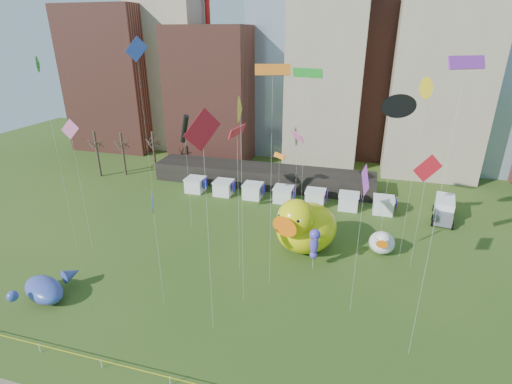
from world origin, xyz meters
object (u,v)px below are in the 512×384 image
(whale_inflatable, at_px, (46,288))
(box_truck, at_px, (444,209))
(big_duck, at_px, (304,225))
(small_duck, at_px, (382,242))
(seahorse_purple, at_px, (314,242))
(seahorse_green, at_px, (302,215))

(whale_inflatable, distance_m, box_truck, 51.03)
(whale_inflatable, bearing_deg, big_duck, 57.61)
(small_duck, distance_m, whale_inflatable, 37.10)
(big_duck, bearing_deg, box_truck, 59.98)
(small_duck, relative_size, seahorse_purple, 0.84)
(seahorse_purple, bearing_deg, box_truck, 39.62)
(big_duck, distance_m, small_duck, 9.55)
(seahorse_green, distance_m, whale_inflatable, 28.67)
(small_duck, distance_m, seahorse_purple, 9.60)
(seahorse_purple, xyz_separation_m, box_truck, (16.13, 17.91, -2.05))
(big_duck, relative_size, small_duck, 2.48)
(small_duck, bearing_deg, box_truck, 58.26)
(seahorse_green, relative_size, seahorse_purple, 1.21)
(big_duck, height_order, seahorse_green, big_duck)
(small_duck, height_order, whale_inflatable, small_duck)
(box_truck, bearing_deg, whale_inflatable, -134.29)
(seahorse_purple, distance_m, whale_inflatable, 27.95)
(big_duck, distance_m, seahorse_purple, 4.09)
(box_truck, bearing_deg, seahorse_purple, -122.65)
(seahorse_purple, distance_m, box_truck, 24.19)
(small_duck, xyz_separation_m, box_truck, (8.67, 12.21, -0.01))
(big_duck, xyz_separation_m, whale_inflatable, (-23.27, -16.06, -2.28))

